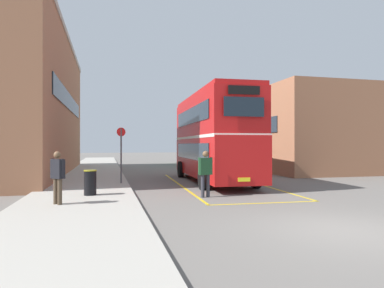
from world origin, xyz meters
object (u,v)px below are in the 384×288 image
(single_deck_bus, at_px, (199,149))
(pedestrian_boarding, at_px, (205,170))
(double_decker_bus, at_px, (213,136))
(bus_stop_sign, at_px, (121,150))
(pedestrian_waiting_near, at_px, (58,174))
(litter_bin, at_px, (90,182))

(single_deck_bus, relative_size, pedestrian_boarding, 5.26)
(double_decker_bus, height_order, bus_stop_sign, double_decker_bus)
(pedestrian_waiting_near, relative_size, litter_bin, 1.79)
(double_decker_bus, bearing_deg, bus_stop_sign, -173.54)
(pedestrian_boarding, bearing_deg, bus_stop_sign, 123.58)
(single_deck_bus, distance_m, pedestrian_boarding, 21.54)
(pedestrian_waiting_near, height_order, litter_bin, pedestrian_waiting_near)
(litter_bin, bearing_deg, single_deck_bus, 64.20)
(litter_bin, height_order, bus_stop_sign, bus_stop_sign)
(bus_stop_sign, bearing_deg, double_decker_bus, 6.46)
(bus_stop_sign, bearing_deg, single_deck_bus, 62.62)
(single_deck_bus, relative_size, pedestrian_waiting_near, 5.59)
(single_deck_bus, height_order, bus_stop_sign, single_deck_bus)
(litter_bin, bearing_deg, pedestrian_boarding, -9.29)
(double_decker_bus, bearing_deg, single_deck_bus, 77.56)
(double_decker_bus, xyz_separation_m, pedestrian_boarding, (-1.92, -5.14, -1.45))
(pedestrian_boarding, bearing_deg, litter_bin, 170.71)
(double_decker_bus, distance_m, single_deck_bus, 16.11)
(litter_bin, relative_size, bus_stop_sign, 0.34)
(double_decker_bus, height_order, litter_bin, double_decker_bus)
(double_decker_bus, relative_size, single_deck_bus, 1.05)
(pedestrian_boarding, xyz_separation_m, pedestrian_waiting_near, (-5.26, -1.13, 0.06))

